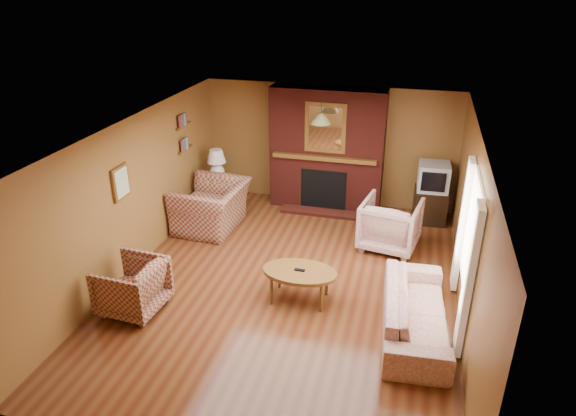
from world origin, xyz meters
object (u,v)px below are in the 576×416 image
(fireplace, at_px, (327,151))
(coffee_table, at_px, (300,274))
(floral_armchair, at_px, (390,224))
(side_table, at_px, (218,192))
(plaid_loveseat, at_px, (212,206))
(tv_stand, at_px, (430,205))
(plaid_armchair, at_px, (132,286))
(floral_sofa, at_px, (416,311))
(table_lamp, at_px, (217,163))
(crt_tv, at_px, (433,177))

(fireplace, bearing_deg, coffee_table, -85.60)
(floral_armchair, height_order, side_table, floral_armchair)
(plaid_loveseat, xyz_separation_m, tv_stand, (3.90, 1.29, -0.10))
(floral_armchair, bearing_deg, plaid_armchair, 49.32)
(floral_sofa, distance_m, table_lamp, 5.09)
(side_table, height_order, tv_stand, tv_stand)
(side_table, xyz_separation_m, table_lamp, (0.00, 0.00, 0.63))
(fireplace, distance_m, table_lamp, 2.18)
(floral_sofa, bearing_deg, crt_tv, -6.41)
(floral_armchair, bearing_deg, coffee_table, 69.26)
(side_table, distance_m, tv_stand, 4.16)
(floral_sofa, distance_m, side_table, 5.05)
(plaid_loveseat, distance_m, floral_armchair, 3.24)
(plaid_loveseat, relative_size, coffee_table, 1.21)
(crt_tv, bearing_deg, coffee_table, -119.82)
(floral_sofa, distance_m, floral_armchair, 2.28)
(floral_armchair, xyz_separation_m, crt_tv, (0.66, 1.22, 0.47))
(floral_sofa, xyz_separation_m, tv_stand, (0.15, 3.44, 0.02))
(floral_sofa, relative_size, table_lamp, 3.41)
(table_lamp, bearing_deg, crt_tv, 4.74)
(floral_armchair, bearing_deg, floral_sofa, 112.84)
(plaid_loveseat, height_order, tv_stand, plaid_loveseat)
(side_table, bearing_deg, table_lamp, 0.00)
(fireplace, relative_size, floral_armchair, 2.50)
(plaid_loveseat, height_order, crt_tv, crt_tv)
(table_lamp, bearing_deg, coffee_table, -49.78)
(tv_stand, bearing_deg, table_lamp, -178.53)
(floral_armchair, relative_size, table_lamp, 1.58)
(plaid_loveseat, relative_size, tv_stand, 2.01)
(plaid_loveseat, distance_m, coffee_table, 2.80)
(table_lamp, bearing_deg, plaid_loveseat, -75.13)
(plaid_armchair, bearing_deg, tv_stand, 138.89)
(floral_armchair, height_order, coffee_table, floral_armchair)
(floral_armchair, distance_m, side_table, 3.60)
(side_table, bearing_deg, tv_stand, 4.82)
(plaid_armchair, relative_size, side_table, 1.42)
(plaid_armchair, bearing_deg, plaid_loveseat, -177.99)
(plaid_loveseat, distance_m, plaid_armchair, 2.67)
(floral_armchair, distance_m, table_lamp, 3.63)
(floral_armchair, bearing_deg, fireplace, -35.31)
(plaid_loveseat, distance_m, tv_stand, 4.11)
(table_lamp, bearing_deg, fireplace, 14.29)
(fireplace, height_order, table_lamp, fireplace)
(fireplace, bearing_deg, table_lamp, -165.71)
(floral_sofa, bearing_deg, table_lamp, 48.39)
(side_table, relative_size, tv_stand, 0.90)
(side_table, distance_m, table_lamp, 0.63)
(floral_armchair, bearing_deg, side_table, -4.04)
(side_table, xyz_separation_m, tv_stand, (4.15, 0.35, 0.03))
(floral_sofa, relative_size, side_table, 3.53)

